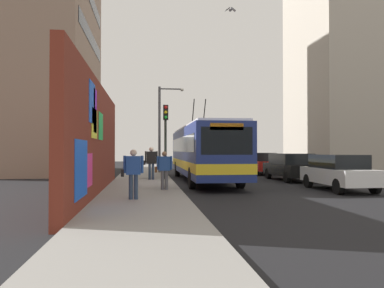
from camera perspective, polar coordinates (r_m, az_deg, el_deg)
ground_plane at (r=19.39m, az=-2.73°, el=-6.20°), size 80.00×80.00×0.00m
sidewalk_slab at (r=19.33m, az=-7.49°, el=-5.99°), size 48.00×3.20×0.15m
graffiti_wall at (r=15.09m, az=-14.24°, el=0.60°), size 13.51×0.32×4.36m
building_far_left at (r=33.21m, az=-20.98°, el=14.79°), size 13.65×6.69×21.49m
building_far_right at (r=37.76m, az=22.69°, el=9.69°), size 9.80×8.80×17.37m
city_bus at (r=21.40m, az=1.69°, el=-1.05°), size 12.66×2.55×4.88m
parked_car_white at (r=17.80m, az=21.39°, el=-3.92°), size 4.24×1.80×1.58m
parked_car_black at (r=22.72m, az=14.83°, el=-3.28°), size 4.72×1.95×1.58m
parked_car_red at (r=28.36m, az=10.30°, el=-2.82°), size 4.84×1.80×1.58m
parked_car_champagne at (r=33.71m, az=7.47°, el=-2.52°), size 4.65×1.76×1.58m
pedestrian_midblock at (r=20.87m, az=-6.23°, el=-2.48°), size 0.24×0.78×1.79m
pedestrian_near_wall at (r=12.64m, az=-8.94°, el=-3.93°), size 0.22×0.74×1.66m
pedestrian_at_curb at (r=15.53m, az=-4.25°, el=-3.57°), size 0.22×0.72×1.58m
traffic_light at (r=21.07m, az=-4.04°, el=2.29°), size 0.49×0.28×4.18m
street_lamp at (r=27.63m, az=-4.50°, el=3.25°), size 0.44×1.89×6.29m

